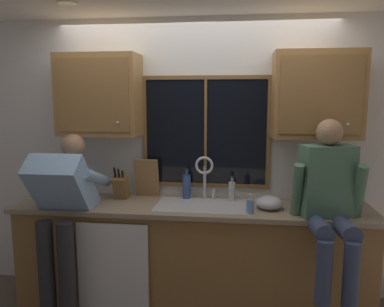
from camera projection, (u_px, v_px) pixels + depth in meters
back_wall at (196, 158)px, 3.55m from camera, size 5.41×0.12×2.55m
ceiling_downlight_left at (67, 3)px, 2.82m from camera, size 0.14×0.14×0.01m
window_glass at (206, 132)px, 3.43m from camera, size 1.10×0.02×0.95m
window_frame_top at (206, 77)px, 3.35m from camera, size 1.17×0.02×0.04m
window_frame_bottom at (205, 185)px, 3.50m from camera, size 1.17×0.02×0.04m
window_frame_left at (145, 132)px, 3.49m from camera, size 0.04×0.02×0.95m
window_frame_right at (269, 133)px, 3.35m from camera, size 0.03×0.02×0.95m
window_mullion_center at (206, 132)px, 3.42m from camera, size 0.02×0.02×0.95m
lower_cabinet_run at (191, 257)px, 3.33m from camera, size 3.01×0.58×0.88m
countertop at (191, 207)px, 3.24m from camera, size 3.07×0.62×0.04m
dishwasher_front at (113, 267)px, 3.09m from camera, size 0.60×0.02×0.74m
upper_cabinet_left at (99, 95)px, 3.34m from camera, size 0.72×0.36×0.72m
upper_cabinet_right at (317, 95)px, 3.11m from camera, size 0.72×0.36×0.72m
sink at (202, 216)px, 3.25m from camera, size 0.80×0.46×0.21m
faucet at (205, 172)px, 3.37m from camera, size 0.18×0.09×0.40m
person_standing at (63, 207)px, 3.07m from camera, size 0.53×0.70×1.53m
person_sitting_on_counter at (329, 196)px, 2.82m from camera, size 0.54×0.64×1.26m
knife_block at (121, 187)px, 3.43m from camera, size 0.12×0.18×0.32m
cutting_board at (147, 178)px, 3.48m from camera, size 0.22×0.10×0.36m
mixing_bowl at (269, 203)px, 3.13m from camera, size 0.23×0.23×0.11m
soap_dispenser at (250, 206)px, 3.00m from camera, size 0.06×0.07×0.16m
bottle_green_glass at (187, 186)px, 3.44m from camera, size 0.08×0.08×0.28m
bottle_tall_clear at (232, 191)px, 3.37m from camera, size 0.06×0.06×0.22m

